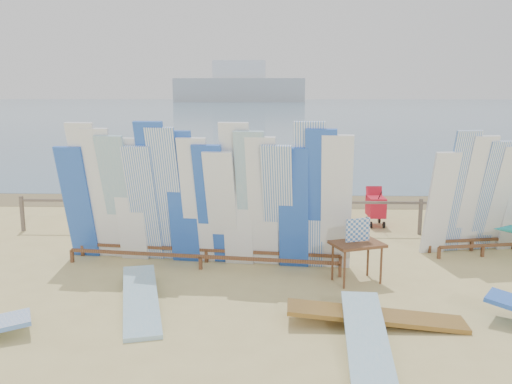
{
  "coord_description": "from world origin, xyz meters",
  "views": [
    {
      "loc": [
        0.39,
        -10.17,
        3.49
      ],
      "look_at": [
        -0.04,
        2.37,
        1.16
      ],
      "focal_mm": 38.0,
      "sensor_mm": 36.0,
      "label": 1
    }
  ],
  "objects_px": {
    "flat_board_b": "(367,355)",
    "beachgoer_11": "(113,172)",
    "side_surfboard_rack": "(480,199)",
    "vendor_table": "(357,261)",
    "flat_board_c": "(376,325)",
    "beachgoer_extra_1": "(118,174)",
    "beachgoer_5": "(329,174)",
    "flat_board_a": "(141,306)",
    "main_surfboard_rack": "(203,202)",
    "beachgoer_4": "(281,190)",
    "beachgoer_0": "(92,193)",
    "beachgoer_9": "(464,180)",
    "beach_chair_right": "(337,218)",
    "stroller": "(376,210)",
    "beachgoer_2": "(105,195)",
    "beach_chair_left": "(312,215)"
  },
  "relations": [
    {
      "from": "beachgoer_11",
      "to": "vendor_table",
      "type": "bearing_deg",
      "value": 49.1
    },
    {
      "from": "vendor_table",
      "to": "flat_board_a",
      "type": "height_order",
      "value": "vendor_table"
    },
    {
      "from": "main_surfboard_rack",
      "to": "side_surfboard_rack",
      "type": "height_order",
      "value": "main_surfboard_rack"
    },
    {
      "from": "vendor_table",
      "to": "beachgoer_5",
      "type": "distance_m",
      "value": 7.15
    },
    {
      "from": "main_surfboard_rack",
      "to": "side_surfboard_rack",
      "type": "distance_m",
      "value": 5.94
    },
    {
      "from": "beach_chair_right",
      "to": "beachgoer_extra_1",
      "type": "height_order",
      "value": "beachgoer_extra_1"
    },
    {
      "from": "side_surfboard_rack",
      "to": "beachgoer_extra_1",
      "type": "bearing_deg",
      "value": 139.77
    },
    {
      "from": "side_surfboard_rack",
      "to": "vendor_table",
      "type": "height_order",
      "value": "side_surfboard_rack"
    },
    {
      "from": "beach_chair_left",
      "to": "stroller",
      "type": "height_order",
      "value": "stroller"
    },
    {
      "from": "beach_chair_left",
      "to": "beachgoer_extra_1",
      "type": "xyz_separation_m",
      "value": [
        -6.03,
        2.88,
        0.65
      ]
    },
    {
      "from": "beachgoer_9",
      "to": "flat_board_a",
      "type": "bearing_deg",
      "value": -168.22
    },
    {
      "from": "side_surfboard_rack",
      "to": "vendor_table",
      "type": "relative_size",
      "value": 2.25
    },
    {
      "from": "vendor_table",
      "to": "beachgoer_4",
      "type": "relative_size",
      "value": 0.78
    },
    {
      "from": "flat_board_c",
      "to": "beachgoer_4",
      "type": "height_order",
      "value": "beachgoer_4"
    },
    {
      "from": "beach_chair_left",
      "to": "beachgoer_9",
      "type": "bearing_deg",
      "value": 61.02
    },
    {
      "from": "stroller",
      "to": "beachgoer_9",
      "type": "bearing_deg",
      "value": 37.24
    },
    {
      "from": "flat_board_c",
      "to": "beachgoer_extra_1",
      "type": "bearing_deg",
      "value": 37.75
    },
    {
      "from": "beach_chair_right",
      "to": "beachgoer_11",
      "type": "height_order",
      "value": "beachgoer_11"
    },
    {
      "from": "flat_board_a",
      "to": "beachgoer_0",
      "type": "bearing_deg",
      "value": 100.45
    },
    {
      "from": "side_surfboard_rack",
      "to": "flat_board_a",
      "type": "bearing_deg",
      "value": -164.91
    },
    {
      "from": "vendor_table",
      "to": "beach_chair_left",
      "type": "distance_m",
      "value": 4.46
    },
    {
      "from": "main_surfboard_rack",
      "to": "beachgoer_4",
      "type": "height_order",
      "value": "main_surfboard_rack"
    },
    {
      "from": "beachgoer_extra_1",
      "to": "beachgoer_5",
      "type": "xyz_separation_m",
      "value": [
        6.71,
        -0.17,
        0.04
      ]
    },
    {
      "from": "beachgoer_extra_1",
      "to": "beachgoer_0",
      "type": "bearing_deg",
      "value": 166.58
    },
    {
      "from": "flat_board_a",
      "to": "beachgoer_2",
      "type": "xyz_separation_m",
      "value": [
        -2.22,
        5.36,
        0.83
      ]
    },
    {
      "from": "flat_board_a",
      "to": "beachgoer_4",
      "type": "bearing_deg",
      "value": 54.61
    },
    {
      "from": "flat_board_a",
      "to": "beachgoer_0",
      "type": "height_order",
      "value": "beachgoer_0"
    },
    {
      "from": "beach_chair_right",
      "to": "beachgoer_9",
      "type": "xyz_separation_m",
      "value": [
        4.18,
        2.73,
        0.57
      ]
    },
    {
      "from": "stroller",
      "to": "beachgoer_9",
      "type": "height_order",
      "value": "beachgoer_9"
    },
    {
      "from": "main_surfboard_rack",
      "to": "flat_board_b",
      "type": "distance_m",
      "value": 4.78
    },
    {
      "from": "side_surfboard_rack",
      "to": "stroller",
      "type": "xyz_separation_m",
      "value": [
        -1.75,
        2.51,
        -0.82
      ]
    },
    {
      "from": "flat_board_a",
      "to": "flat_board_c",
      "type": "distance_m",
      "value": 3.81
    },
    {
      "from": "flat_board_a",
      "to": "beachgoer_4",
      "type": "relative_size",
      "value": 1.73
    },
    {
      "from": "flat_board_b",
      "to": "beachgoer_11",
      "type": "height_order",
      "value": "beachgoer_11"
    },
    {
      "from": "flat_board_b",
      "to": "beach_chair_right",
      "type": "relative_size",
      "value": 3.31
    },
    {
      "from": "beachgoer_9",
      "to": "beachgoer_2",
      "type": "relative_size",
      "value": 0.97
    },
    {
      "from": "side_surfboard_rack",
      "to": "beachgoer_extra_1",
      "type": "relative_size",
      "value": 1.5
    },
    {
      "from": "beachgoer_5",
      "to": "beachgoer_11",
      "type": "bearing_deg",
      "value": 78.65
    },
    {
      "from": "beach_chair_right",
      "to": "stroller",
      "type": "bearing_deg",
      "value": -26.26
    },
    {
      "from": "beachgoer_4",
      "to": "main_surfboard_rack",
      "type": "bearing_deg",
      "value": 144.17
    },
    {
      "from": "flat_board_c",
      "to": "flat_board_b",
      "type": "height_order",
      "value": "flat_board_b"
    },
    {
      "from": "stroller",
      "to": "beachgoer_2",
      "type": "relative_size",
      "value": 0.6
    },
    {
      "from": "flat_board_c",
      "to": "beach_chair_right",
      "type": "relative_size",
      "value": 3.31
    },
    {
      "from": "side_surfboard_rack",
      "to": "vendor_table",
      "type": "xyz_separation_m",
      "value": [
        -2.89,
        -1.88,
        -0.82
      ]
    },
    {
      "from": "vendor_table",
      "to": "beachgoer_extra_1",
      "type": "distance_m",
      "value": 9.82
    },
    {
      "from": "flat_board_b",
      "to": "beachgoer_11",
      "type": "bearing_deg",
      "value": 125.26
    },
    {
      "from": "flat_board_b",
      "to": "beachgoer_0",
      "type": "relative_size",
      "value": 1.52
    },
    {
      "from": "beachgoer_2",
      "to": "beachgoer_11",
      "type": "height_order",
      "value": "beachgoer_11"
    },
    {
      "from": "beach_chair_right",
      "to": "beachgoer_11",
      "type": "relative_size",
      "value": 0.47
    },
    {
      "from": "beachgoer_4",
      "to": "beachgoer_extra_1",
      "type": "bearing_deg",
      "value": 52.91
    }
  ]
}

